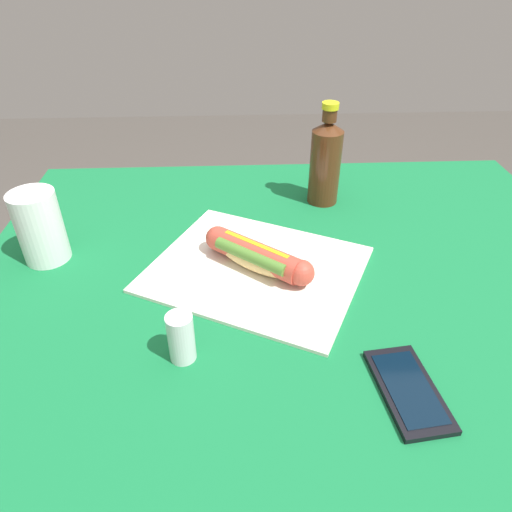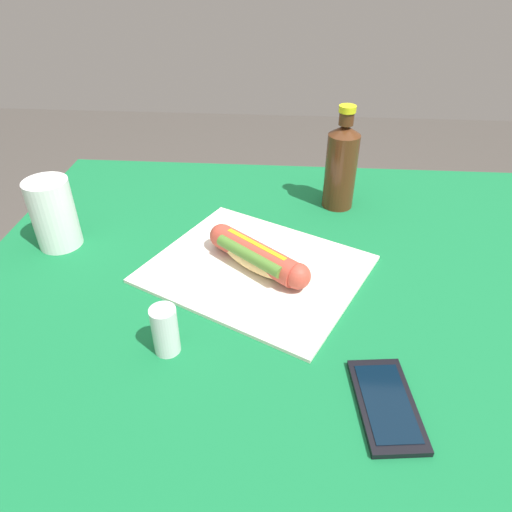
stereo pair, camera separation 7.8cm
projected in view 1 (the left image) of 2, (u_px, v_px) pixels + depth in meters
The scene contains 8 objects.
ground_plane at pixel (283, 497), 1.21m from camera, with size 6.00×6.00×0.00m, color #47423D.
dining_table at pixel (294, 330), 0.87m from camera, with size 1.11×0.89×0.73m.
paper_wrapper at pixel (256, 269), 0.80m from camera, with size 0.34×0.28×0.01m, color silver.
hot_dog at pixel (256, 256), 0.78m from camera, with size 0.17×0.15×0.05m.
cell_phone at pixel (408, 390), 0.59m from camera, with size 0.08×0.14×0.01m.
soda_bottle at pixel (325, 161), 0.95m from camera, with size 0.06×0.06×0.21m.
drinking_cup at pixel (40, 227), 0.79m from camera, with size 0.08×0.08×0.13m, color white.
salt_shaker at pixel (181, 338), 0.62m from camera, with size 0.04×0.04×0.07m, color silver.
Camera 1 is at (0.10, 0.62, 1.21)m, focal length 32.76 mm.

